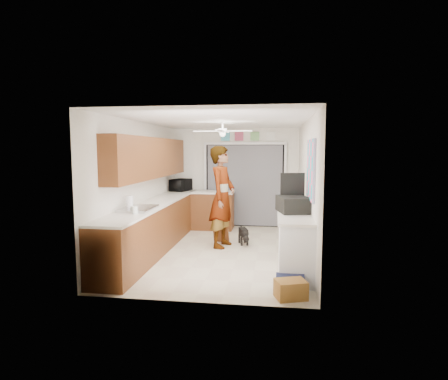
{
  "coord_description": "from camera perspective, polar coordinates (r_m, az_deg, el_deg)",
  "views": [
    {
      "loc": [
        1.03,
        -7.05,
        1.96
      ],
      "look_at": [
        0.0,
        0.4,
        1.15
      ],
      "focal_mm": 30.0,
      "sensor_mm": 36.0,
      "label": 1
    }
  ],
  "objects": [
    {
      "name": "cabinet_door_panel",
      "position": [
        7.95,
        -0.51,
        -6.19
      ],
      "size": [
        0.37,
        0.22,
        0.52
      ],
      "primitive_type": "cube",
      "rotation": [
        0.21,
        0.0,
        -0.25
      ],
      "color": "brown",
      "rests_on": "floor"
    },
    {
      "name": "wall_back",
      "position": [
        9.63,
        1.71,
        1.92
      ],
      "size": [
        3.2,
        0.0,
        3.2
      ],
      "primitive_type": "plane",
      "rotation": [
        1.57,
        0.0,
        0.0
      ],
      "color": "white",
      "rests_on": "ground"
    },
    {
      "name": "right_counter_top",
      "position": [
        5.95,
        10.77,
        -4.03
      ],
      "size": [
        0.54,
        1.44,
        0.04
      ],
      "primitive_type": "cube",
      "color": "white",
      "rests_on": "right_counter_base"
    },
    {
      "name": "right_counter_base",
      "position": [
        6.05,
        10.77,
        -8.41
      ],
      "size": [
        0.5,
        1.4,
        0.9
      ],
      "primitive_type": "cube",
      "color": "white",
      "rests_on": "floor"
    },
    {
      "name": "paper_towel_roll",
      "position": [
        6.59,
        -14.18,
        -1.88
      ],
      "size": [
        0.13,
        0.13,
        0.24
      ],
      "primitive_type": "cylinder",
      "rotation": [
        0.0,
        0.0,
        0.17
      ],
      "color": "white",
      "rests_on": "left_countertop"
    },
    {
      "name": "dog",
      "position": [
        7.85,
        2.96,
        -6.91
      ],
      "size": [
        0.33,
        0.52,
        0.38
      ],
      "primitive_type": "cube",
      "rotation": [
        0.0,
        0.0,
        0.29
      ],
      "color": "black",
      "rests_on": "floor"
    },
    {
      "name": "sink_basin",
      "position": [
        6.56,
        -12.96,
        -2.83
      ],
      "size": [
        0.5,
        0.76,
        0.06
      ],
      "primitive_type": "cube",
      "color": "silver",
      "rests_on": "left_countertop"
    },
    {
      "name": "header_frame_4",
      "position": [
        9.53,
        7.15,
        8.14
      ],
      "size": [
        0.22,
        0.02,
        0.22
      ],
      "primitive_type": "cube",
      "color": "white",
      "rests_on": "wall_back"
    },
    {
      "name": "back_opening_recess",
      "position": [
        9.6,
        3.17,
        0.69
      ],
      "size": [
        2.0,
        0.06,
        2.1
      ],
      "primitive_type": "cube",
      "color": "black",
      "rests_on": "wall_back"
    },
    {
      "name": "navy_crate",
      "position": [
        5.35,
        10.06,
        -14.07
      ],
      "size": [
        0.39,
        0.33,
        0.24
      ],
      "primitive_type": "cube",
      "rotation": [
        0.0,
        0.0,
        -0.01
      ],
      "color": "#151A36",
      "rests_on": "floor"
    },
    {
      "name": "wall_left",
      "position": [
        7.56,
        -12.53,
        0.61
      ],
      "size": [
        0.0,
        5.0,
        5.0
      ],
      "primitive_type": "plane",
      "rotation": [
        1.57,
        0.0,
        1.57
      ],
      "color": "white",
      "rests_on": "ground"
    },
    {
      "name": "abstract_painting",
      "position": [
        6.08,
        13.07,
        3.07
      ],
      "size": [
        0.03,
        1.15,
        0.95
      ],
      "primitive_type": "cube",
      "color": "#FF5D94",
      "rests_on": "wall_right"
    },
    {
      "name": "upper_cabinets",
      "position": [
        7.66,
        -10.98,
        4.84
      ],
      "size": [
        0.32,
        4.0,
        0.8
      ],
      "primitive_type": "cube",
      "color": "brown",
      "rests_on": "wall_left"
    },
    {
      "name": "faucet",
      "position": [
        6.61,
        -14.52,
        -1.96
      ],
      "size": [
        0.03,
        0.03,
        0.22
      ],
      "primitive_type": "cylinder",
      "color": "silver",
      "rests_on": "left_countertop"
    },
    {
      "name": "man",
      "position": [
        7.52,
        -0.28,
        -1.03
      ],
      "size": [
        0.63,
        0.83,
        2.04
      ],
      "primitive_type": "imported",
      "rotation": [
        0.0,
        0.0,
        1.36
      ],
      "color": "white",
      "rests_on": "floor"
    },
    {
      "name": "peninsula_top",
      "position": [
        9.24,
        -1.72,
        -0.32
      ],
      "size": [
        1.04,
        0.64,
        0.04
      ],
      "primitive_type": "cube",
      "color": "white",
      "rests_on": "peninsula_base"
    },
    {
      "name": "left_base_cabinets",
      "position": [
        7.58,
        -10.25,
        -5.45
      ],
      "size": [
        0.6,
        4.8,
        0.9
      ],
      "primitive_type": "cube",
      "color": "brown",
      "rests_on": "floor"
    },
    {
      "name": "curtain_panel",
      "position": [
        9.56,
        3.15,
        0.67
      ],
      "size": [
        1.9,
        0.03,
        2.05
      ],
      "primitive_type": "cube",
      "color": "slate",
      "rests_on": "wall_back"
    },
    {
      "name": "header_frame_2",
      "position": [
        9.57,
        2.31,
        8.18
      ],
      "size": [
        0.22,
        0.02,
        0.22
      ],
      "primitive_type": "cube",
      "color": "#B84565",
      "rests_on": "wall_back"
    },
    {
      "name": "floor",
      "position": [
        7.39,
        -0.43,
        -9.23
      ],
      "size": [
        5.0,
        5.0,
        0.0
      ],
      "primitive_type": "plane",
      "color": "beige",
      "rests_on": "ground"
    },
    {
      "name": "suitcase_rim",
      "position": [
        6.26,
        10.44,
        -3.16
      ],
      "size": [
        0.56,
        0.66,
        0.02
      ],
      "primitive_type": "cube",
      "rotation": [
        0.0,
        0.0,
        0.23
      ],
      "color": "yellow",
      "rests_on": "suitcase"
    },
    {
      "name": "door_trim_right",
      "position": [
        9.54,
        9.27,
        0.59
      ],
      "size": [
        0.06,
        0.04,
        2.1
      ],
      "primitive_type": "cube",
      "color": "white",
      "rests_on": "wall_back"
    },
    {
      "name": "ceiling_fan",
      "position": [
        7.33,
        -0.22,
        8.96
      ],
      "size": [
        1.14,
        1.14,
        0.24
      ],
      "primitive_type": "cube",
      "color": "white",
      "rests_on": "ceiling"
    },
    {
      "name": "door_trim_left",
      "position": [
        9.7,
        -2.86,
        0.76
      ],
      "size": [
        0.06,
        0.04,
        2.1
      ],
      "primitive_type": "cube",
      "color": "white",
      "rests_on": "wall_back"
    },
    {
      "name": "peninsula_base",
      "position": [
        9.3,
        -1.71,
        -3.2
      ],
      "size": [
        1.0,
        0.6,
        0.9
      ],
      "primitive_type": "cube",
      "color": "brown",
      "rests_on": "floor"
    },
    {
      "name": "suitcase",
      "position": [
        6.24,
        10.46,
        -2.16
      ],
      "size": [
        0.58,
        0.69,
        0.26
      ],
      "primitive_type": "cube",
      "rotation": [
        0.0,
        0.0,
        0.23
      ],
      "color": "black",
      "rests_on": "right_counter_top"
    },
    {
      "name": "wall_right",
      "position": [
        7.11,
        12.43,
        0.27
      ],
      "size": [
        0.0,
        5.0,
        5.0
      ],
      "primitive_type": "plane",
      "rotation": [
        1.57,
        0.0,
        -1.57
      ],
      "color": "white",
      "rests_on": "ground"
    },
    {
      "name": "suitcase_lid",
      "position": [
        6.5,
        10.39,
        0.39
      ],
      "size": [
        0.42,
        0.12,
        0.5
      ],
      "primitive_type": "cube",
      "rotation": [
        0.0,
        0.0,
        0.23
      ],
      "color": "black",
      "rests_on": "suitcase"
    },
    {
      "name": "header_frame_1",
      "position": [
        9.61,
        0.21,
        8.17
      ],
      "size": [
        0.22,
        0.02,
        0.22
      ],
      "primitive_type": "cube",
      "color": "#4FBFD4",
      "rests_on": "wall_back"
    },
    {
      "name": "microwave",
      "position": [
        9.34,
        -6.59,
        0.76
      ],
      "size": [
        0.5,
        0.62,
        0.3
      ],
      "primitive_type": "imported",
      "rotation": [
        0.0,
        0.0,
        1.29
      ],
      "color": "black",
      "rests_on": "left_countertop"
    },
    {
      "name": "jar_b",
      "position": [
        6.26,
        -13.8,
        -2.94
      ],
      "size": [
        0.08,
        0.08,
        0.1
      ],
      "primitive_type": "cylinder",
      "rotation": [
        0.0,
        0.0,
        -0.17
      ],
      "color": "silver",
      "rests_on": "left_countertop"
    },
    {
      "name": "header_frame_3",
      "position": [
        9.54,
        4.72,
        8.17
      ],
      "size": [
        0.22,
        0.02,
        0.22
      ],
      "primitive_type": "cube",
      "color": "#76B768",
      "rests_on": "wall_back"
    },
    {
      "name": "left_countertop",
      "position": [
        7.49,
        -10.25,
        -1.93
      ],
      "size": [
        0.62,
        4.8,
        0.04
      ],
      "primitive_type": "cube",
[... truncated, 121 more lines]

